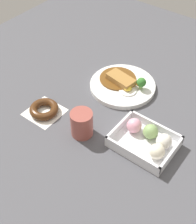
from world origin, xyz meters
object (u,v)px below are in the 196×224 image
(donut_box, at_px, (147,140))
(chocolate_ring_donut, at_px, (44,109))
(curry_plate, at_px, (123,84))
(coffee_mug, at_px, (82,124))

(donut_box, bearing_deg, chocolate_ring_donut, 14.39)
(curry_plate, bearing_deg, donut_box, 139.53)
(curry_plate, xyz_separation_m, donut_box, (-0.23, 0.19, 0.01))
(curry_plate, relative_size, chocolate_ring_donut, 2.05)
(chocolate_ring_donut, xyz_separation_m, coffee_mug, (-0.17, -0.01, 0.03))
(chocolate_ring_donut, bearing_deg, coffee_mug, -177.72)
(donut_box, xyz_separation_m, coffee_mug, (0.20, 0.09, 0.02))
(coffee_mug, bearing_deg, donut_box, -155.90)
(donut_box, relative_size, coffee_mug, 2.15)
(donut_box, bearing_deg, coffee_mug, 24.10)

